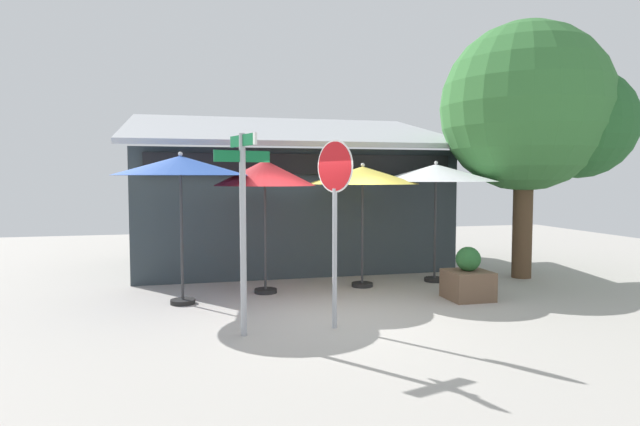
{
  "coord_description": "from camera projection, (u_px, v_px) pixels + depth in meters",
  "views": [
    {
      "loc": [
        -2.35,
        -8.44,
        2.26
      ],
      "look_at": [
        0.07,
        1.2,
        1.6
      ],
      "focal_mm": 30.12,
      "sensor_mm": 36.0,
      "label": 1
    }
  ],
  "objects": [
    {
      "name": "patio_umbrella_mustard_right",
      "position": [
        363.0,
        176.0,
        10.97
      ],
      "size": [
        2.3,
        2.3,
        2.56
      ],
      "color": "black",
      "rests_on": "ground"
    },
    {
      "name": "cafe_building",
      "position": [
        287.0,
        204.0,
        13.99
      ],
      "size": [
        7.93,
        4.91,
        4.04
      ],
      "color": "#333D42",
      "rests_on": "ground"
    },
    {
      "name": "stop_sign",
      "position": [
        335.0,
        197.0,
        7.94
      ],
      "size": [
        0.35,
        0.71,
        2.81
      ],
      "color": "#A8AAB2",
      "rests_on": "ground"
    },
    {
      "name": "patio_umbrella_ivory_far_right",
      "position": [
        436.0,
        174.0,
        11.52
      ],
      "size": [
        2.61,
        2.61,
        2.61
      ],
      "color": "black",
      "rests_on": "ground"
    },
    {
      "name": "ground_plane",
      "position": [
        334.0,
        317.0,
        8.89
      ],
      "size": [
        28.0,
        28.0,
        0.1
      ],
      "primitive_type": "cube",
      "color": "#ADA8A0"
    },
    {
      "name": "sidewalk_planter",
      "position": [
        468.0,
        279.0,
        9.94
      ],
      "size": [
        0.77,
        0.77,
        0.98
      ],
      "color": "brown",
      "rests_on": "ground"
    },
    {
      "name": "street_sign_post",
      "position": [
        243.0,
        213.0,
        7.55
      ],
      "size": [
        0.81,
        0.86,
        2.87
      ],
      "color": "#A8AAB2",
      "rests_on": "ground"
    },
    {
      "name": "shade_tree",
      "position": [
        537.0,
        111.0,
        11.85
      ],
      "size": [
        4.09,
        3.73,
        5.68
      ],
      "color": "brown",
      "rests_on": "ground"
    },
    {
      "name": "patio_umbrella_crimson_center",
      "position": [
        265.0,
        174.0,
        10.35
      ],
      "size": [
        1.97,
        1.97,
        2.66
      ],
      "color": "black",
      "rests_on": "ground"
    },
    {
      "name": "patio_umbrella_royal_blue_left",
      "position": [
        181.0,
        167.0,
        9.44
      ],
      "size": [
        2.37,
        2.37,
        2.71
      ],
      "color": "black",
      "rests_on": "ground"
    }
  ]
}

